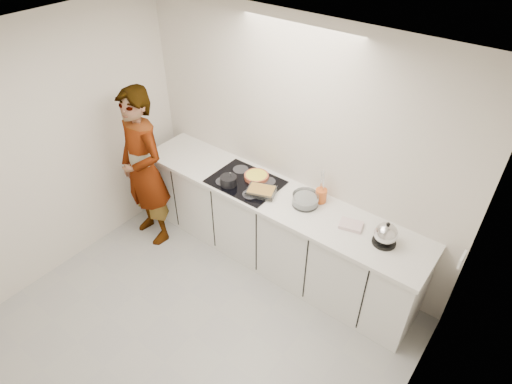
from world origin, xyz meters
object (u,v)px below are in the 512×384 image
Objects in this scene: hob at (246,182)px; cook at (143,169)px; saucepan at (229,181)px; baking_dish at (261,191)px; kettle at (386,235)px; mixing_bowl at (305,200)px; utensil_crock at (321,196)px; tart_dish at (256,176)px.

cook is (-1.00, -0.51, 0.01)m from hob.
saucepan is 0.61× the size of baking_dish.
mixing_bowl is at bearing 177.75° from kettle.
cook reaches higher than baking_dish.
kettle is 0.76m from utensil_crock.
kettle is at bearing 1.36° from hob.
cook reaches higher than kettle.
cook reaches higher than hob.
cook reaches higher than saucepan.
saucepan is 1.47× the size of utensil_crock.
cook is (-1.79, -0.72, -0.05)m from utensil_crock.
hob is 0.39× the size of cook.
saucepan reaches higher than utensil_crock.
kettle reaches higher than saucepan.
baking_dish is 1.24× the size of kettle.
tart_dish is (0.05, 0.12, 0.03)m from hob.
tart_dish is 1.53× the size of saucepan.
mixing_bowl reaches higher than baking_dish.
kettle is at bearing -2.25° from mixing_bowl.
cook is (-1.69, -0.58, -0.03)m from mixing_bowl.
baking_dish is 1.27m from kettle.
hob is 0.69m from mixing_bowl.
baking_dish is at bearing 27.38° from cook.
mixing_bowl is at bearing 17.07° from baking_dish.
tart_dish is 2.24× the size of utensil_crock.
utensil_crock is (0.89, 0.35, 0.01)m from saucepan.
baking_dish is 0.18× the size of cook.
baking_dish is at bearing 13.35° from saucepan.
kettle is (1.47, -0.08, 0.06)m from tart_dish.
kettle is 1.93× the size of utensil_crock.
tart_dish is 1.16× the size of kettle.
mixing_bowl is 2.26× the size of utensil_crock.
utensil_crock is (0.09, 0.13, 0.02)m from mixing_bowl.
utensil_crock is (0.73, 0.09, 0.03)m from tart_dish.
saucepan is 0.95m from utensil_crock.
hob is 0.81m from utensil_crock.
hob is 5.13× the size of utensil_crock.
kettle is at bearing 6.49° from saucepan.
hob is 1.13m from cook.
hob is at bearing -114.68° from tart_dish.
mixing_bowl reaches higher than hob.
utensil_crock is (0.53, 0.27, 0.03)m from baking_dish.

